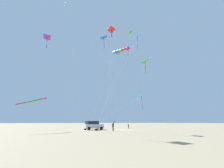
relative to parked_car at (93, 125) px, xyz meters
The scene contains 16 objects.
ground_plane 6.38m from the parked_car, 60.04° to the left, with size 600.00×600.00×0.00m, color tan.
parked_car is the anchor object (origin of this frame).
cooler_box 3.27m from the parked_car, ahead, with size 0.62×0.42×0.42m.
person_adult_flyer 6.48m from the parked_car, 17.14° to the left, with size 0.42×0.53×1.73m.
person_child_green_jacket 11.49m from the parked_car, 107.18° to the left, with size 0.28×0.36×1.20m.
kite_delta_purple_drifting 14.75m from the parked_car, 12.76° to the left, with size 14.46×5.67×5.78m.
kite_delta_yellow_midlevel 21.51m from the parked_car, 28.99° to the left, with size 8.84×4.88×20.44m.
kite_delta_long_streamer_left 20.35m from the parked_car, ahead, with size 11.61×4.35×14.92m.
kite_delta_rainbow_low_near 18.97m from the parked_car, 50.97° to the left, with size 3.76×7.43×18.46m.
kite_windsock_black_fish_shape 12.40m from the parked_car, 79.72° to the right, with size 7.72×13.70×6.40m.
kite_delta_long_streamer_right 20.22m from the parked_car, 14.31° to the left, with size 11.61×4.63×16.58m.
kite_delta_white_trailing 23.88m from the parked_car, 83.51° to the left, with size 4.50×4.83×19.45m.
kite_delta_teal_far_right 19.87m from the parked_car, 65.24° to the right, with size 8.59×10.16×17.12m.
kite_windsock_blue_topmost 17.18m from the parked_car, ahead, with size 12.66×2.25×13.68m.
kite_delta_checkered_midright 20.62m from the parked_car, 14.59° to the right, with size 9.63×7.71×11.91m.
kite_delta_green_low_center 17.58m from the parked_car, 19.39° to the left, with size 6.99×1.69×12.09m.
Camera 1 is at (29.23, -15.86, 1.58)m, focal length 24.05 mm.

